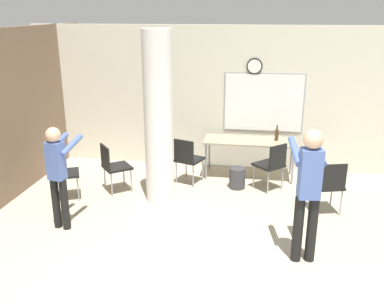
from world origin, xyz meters
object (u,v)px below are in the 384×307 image
Objects in this scene: bottle_on_table at (277,135)px; person_watching_back at (58,170)px; person_playing_side at (308,185)px; chair_table_left at (188,157)px; folding_table at (250,143)px; chair_table_right at (272,163)px; chair_mid_room at (329,183)px; chair_near_pillar at (113,164)px; chair_by_left_wall at (61,171)px.

person_watching_back is at bearing -140.98° from bottle_on_table.
chair_table_left is at bearing 129.67° from person_playing_side.
folding_table is 1.98× the size of chair_table_right.
folding_table is 0.73m from chair_table_right.
person_watching_back is (-2.65, -2.48, 0.22)m from folding_table.
bottle_on_table reaches higher than folding_table.
person_playing_side is (-0.49, -1.41, 0.52)m from chair_mid_room.
folding_table is at bearing 124.61° from chair_table_right.
bottle_on_table reaches higher than chair_near_pillar.
chair_near_pillar is 0.88m from chair_by_left_wall.
person_playing_side reaches higher than chair_mid_room.
person_watching_back is (-3.05, -1.89, 0.39)m from chair_table_right.
person_watching_back is at bearing -148.24° from chair_table_right.
chair_table_right is 1.00× the size of chair_by_left_wall.
chair_near_pillar and chair_table_left have the same top height.
chair_table_left is at bearing 177.63° from chair_table_right.
chair_table_left is 2.53m from chair_mid_room.
chair_near_pillar is 0.50× the size of person_playing_side.
chair_by_left_wall is at bearing -178.19° from chair_mid_room.
person_watching_back is (-3.13, -2.54, 0.06)m from bottle_on_table.
person_playing_side is at bearing -84.23° from bottle_on_table.
person_watching_back is at bearing -103.12° from chair_near_pillar.
chair_table_left is (-1.11, -0.53, -0.17)m from folding_table.
chair_near_pillar is (-2.81, -1.17, -0.34)m from bottle_on_table.
chair_near_pillar is at bearing -157.48° from bottle_on_table.
folding_table is 1.12× the size of person_watching_back.
person_playing_side is at bearing -28.64° from chair_near_pillar.
chair_table_right is at bearing 15.04° from chair_by_left_wall.
chair_table_right is at bearing 137.05° from chair_mid_room.
chair_mid_room is at bearing 1.81° from chair_by_left_wall.
bottle_on_table is 2.88m from person_playing_side.
chair_mid_room is at bearing 15.53° from person_watching_back.
bottle_on_table is at bearing 39.02° from person_watching_back.
person_playing_side is (1.89, -2.27, 0.52)m from chair_table_left.
chair_table_right is at bearing 31.76° from person_watching_back.
chair_table_left is 1.52m from chair_table_right.
chair_by_left_wall is (-1.98, -1.00, 0.00)m from chair_table_left.
person_playing_side reaches higher than folding_table.
person_watching_back is at bearing -164.47° from chair_mid_room.
bottle_on_table is 0.74m from chair_table_right.
chair_by_left_wall is at bearing -156.05° from bottle_on_table.
chair_table_left and chair_mid_room have the same top height.
chair_mid_room is 4.36m from chair_by_left_wall.
person_watching_back reaches higher than chair_table_left.
chair_table_right and chair_by_left_wall have the same top height.
person_watching_back is (0.45, -0.95, 0.39)m from chair_by_left_wall.
chair_mid_room reaches higher than folding_table.
chair_table_right is at bearing 10.71° from chair_near_pillar.
chair_table_left and chair_by_left_wall have the same top height.
person_playing_side reaches higher than person_watching_back.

